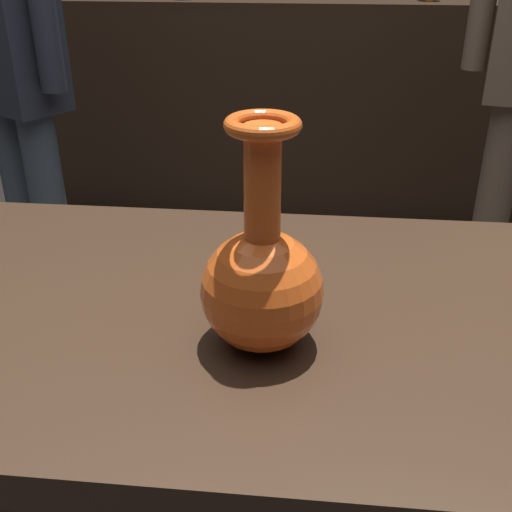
% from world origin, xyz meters
% --- Properties ---
extents(display_plinth, '(1.20, 0.64, 0.80)m').
position_xyz_m(display_plinth, '(0.00, 0.00, 0.40)').
color(display_plinth, '#382619').
rests_on(display_plinth, ground_plane).
extents(back_display_shelf, '(2.60, 0.40, 0.99)m').
position_xyz_m(back_display_shelf, '(0.00, 2.20, 0.49)').
color(back_display_shelf, '#382619').
rests_on(back_display_shelf, ground_plane).
extents(vase_centerpiece, '(0.15, 0.15, 0.29)m').
position_xyz_m(vase_centerpiece, '(0.02, -0.08, 0.89)').
color(vase_centerpiece, '#E55B1E').
rests_on(vase_centerpiece, display_plinth).
extents(visitor_near_left, '(0.41, 0.33, 1.58)m').
position_xyz_m(visitor_near_left, '(-0.82, 1.08, 0.93)').
color(visitor_near_left, slate).
rests_on(visitor_near_left, ground_plane).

